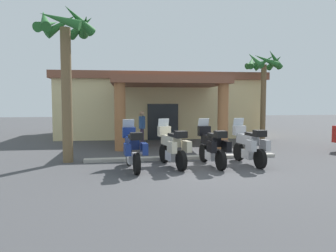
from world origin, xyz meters
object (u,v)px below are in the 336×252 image
object	(u,v)px
motorcycle_silver	(249,145)
palm_tree_near_portico	(263,72)
motorcycle_cream	(172,146)
pedestrian	(142,126)
motorcycle_blue	(133,148)
motel_building	(158,105)
palm_tree_roadside	(66,48)
motorcycle_black	(212,146)

from	to	relation	value
motorcycle_silver	palm_tree_near_portico	xyz separation A→B (m)	(3.85, 6.84, 3.26)
motorcycle_cream	motorcycle_silver	bearing A→B (deg)	-103.77
motorcycle_cream	palm_tree_near_portico	size ratio (longest dim) A/B	0.43
pedestrian	palm_tree_near_portico	xyz separation A→B (m)	(7.10, 1.24, 2.93)
motorcycle_blue	motorcycle_cream	xyz separation A→B (m)	(1.37, 0.26, 0.00)
motorcycle_silver	motel_building	bearing A→B (deg)	4.16
pedestrian	palm_tree_roadside	bearing A→B (deg)	71.44
motorcycle_blue	motorcycle_silver	distance (m)	4.11
motorcycle_black	palm_tree_roadside	distance (m)	6.27
motorcycle_cream	motorcycle_black	distance (m)	1.38
palm_tree_near_portico	palm_tree_roadside	xyz separation A→B (m)	(-10.20, -5.22, 0.17)
motel_building	pedestrian	xyz separation A→B (m)	(-1.61, -5.58, -1.02)
motorcycle_blue	motorcycle_black	distance (m)	2.74
motorcycle_silver	pedestrian	world-z (taller)	pedestrian
motorcycle_blue	motorcycle_cream	distance (m)	1.39
motorcycle_silver	motorcycle_cream	bearing A→B (deg)	83.51
motel_building	palm_tree_roadside	xyz separation A→B (m)	(-4.71, -9.56, 2.09)
motorcycle_cream	motorcycle_black	bearing A→B (deg)	-107.04
motorcycle_cream	palm_tree_roadside	distance (m)	5.20
motorcycle_silver	palm_tree_roadside	xyz separation A→B (m)	(-6.35, 1.62, 3.43)
motel_building	pedestrian	distance (m)	5.89
motel_building	pedestrian	bearing A→B (deg)	-103.30
motel_building	motorcycle_silver	distance (m)	11.38
motel_building	palm_tree_roadside	distance (m)	10.86
motel_building	motorcycle_cream	bearing A→B (deg)	-92.92
motorcycle_blue	pedestrian	bearing A→B (deg)	-14.07
palm_tree_roadside	pedestrian	bearing A→B (deg)	52.05
motorcycle_black	palm_tree_roadside	world-z (taller)	palm_tree_roadside
motorcycle_black	pedestrian	world-z (taller)	pedestrian
palm_tree_near_portico	palm_tree_roadside	bearing A→B (deg)	-152.91
motorcycle_black	motorcycle_silver	bearing A→B (deg)	-93.31
motorcycle_blue	motorcycle_cream	world-z (taller)	same
pedestrian	palm_tree_near_portico	distance (m)	7.78
motorcycle_blue	palm_tree_near_portico	distance (m)	11.08
motel_building	motorcycle_silver	size ratio (longest dim) A/B	5.97
motorcycle_silver	palm_tree_near_portico	distance (m)	8.50
motel_building	motorcycle_silver	xyz separation A→B (m)	(1.64, -11.18, -1.34)
motel_building	motorcycle_black	bearing A→B (deg)	-85.87
motorcycle_black	motorcycle_silver	size ratio (longest dim) A/B	1.00
motorcycle_black	pedestrian	distance (m)	5.94
motorcycle_blue	motorcycle_cream	bearing A→B (deg)	-84.94
motorcycle_cream	motorcycle_black	xyz separation A→B (m)	(1.37, -0.13, 0.00)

